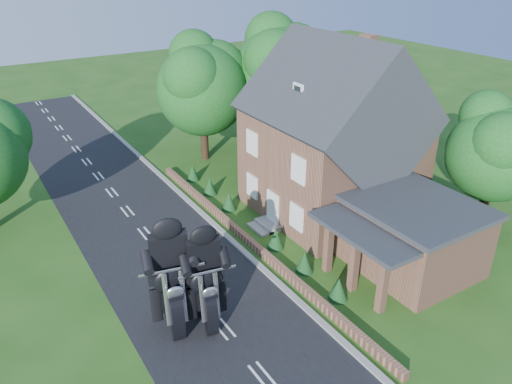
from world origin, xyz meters
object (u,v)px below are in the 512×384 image
house (333,140)px  motorcycle_follow (174,313)px  annex (411,235)px  motorcycle_lead (207,311)px  garden_wall (249,241)px

house → motorcycle_follow: size_ratio=6.00×
annex → motorcycle_lead: size_ratio=4.51×
house → motorcycle_lead: (-10.95, -5.42, -3.61)m
house → annex: (-0.62, -6.80, -2.58)m
garden_wall → motorcycle_follow: motorcycle_follow is taller
house → motorcycle_follow: house is taller
garden_wall → annex: 8.19m
annex → motorcycle_follow: annex is taller
house → motorcycle_follow: (-12.16, -4.89, -3.55)m
annex → garden_wall: bearing=133.8°
garden_wall → motorcycle_lead: size_ratio=14.08×
garden_wall → motorcycle_lead: motorcycle_lead is taller
motorcycle_lead → motorcycle_follow: 1.32m
motorcycle_lead → motorcycle_follow: motorcycle_follow is taller
garden_wall → annex: bearing=-46.2°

